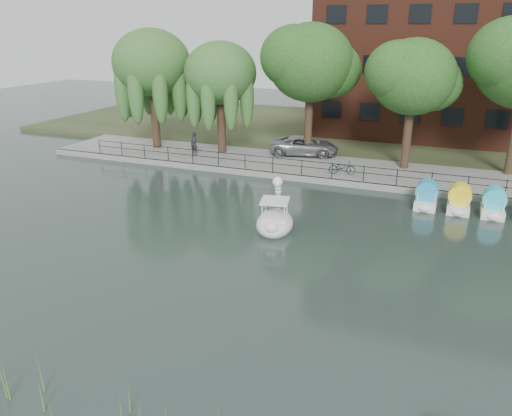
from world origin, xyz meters
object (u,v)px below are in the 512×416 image
Objects in this scene: minivan at (304,144)px; swan_boat at (275,219)px; pedestrian at (194,142)px; bicycle at (342,167)px.

swan_boat reaches higher than minivan.
minivan is 8.21m from pedestrian.
swan_boat is (-1.21, -9.56, -0.36)m from bicycle.
swan_boat is (2.55, -13.59, -0.67)m from minivan.
bicycle is at bearing 70.27° from swan_boat.
pedestrian is 0.62× the size of swan_boat.
pedestrian is (-7.61, -3.08, 0.19)m from minivan.
swan_boat reaches higher than bicycle.
minivan is 2.92× the size of pedestrian.
minivan is at bearing 34.73° from pedestrian.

